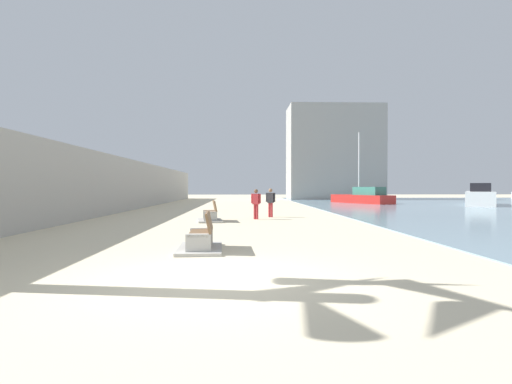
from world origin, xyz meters
TOP-DOWN VIEW (x-y plane):
  - ground_plane at (0.00, 18.00)m, footprint 120.00×120.00m
  - seawall at (-7.50, 18.00)m, footprint 0.80×64.00m
  - bench_near at (-0.51, 3.30)m, footprint 1.20×2.15m
  - bench_far at (-0.97, 12.05)m, footprint 1.34×2.22m
  - person_walking at (1.20, 13.19)m, footprint 0.48×0.31m
  - person_standing at (2.03, 14.58)m, footprint 0.50×0.29m
  - boat_mid_bay at (20.94, 27.27)m, footprint 5.66×7.59m
  - boat_far_left at (12.15, 31.93)m, footprint 4.79×7.15m
  - harbor_building at (12.49, 46.00)m, footprint 12.00×6.00m

SIDE VIEW (x-z plane):
  - ground_plane at x=0.00m, z-range 0.00..0.00m
  - bench_near at x=-0.51m, z-range -0.26..0.72m
  - bench_far at x=-0.97m, z-range -0.26..0.72m
  - boat_far_left at x=12.15m, z-range -2.81..4.09m
  - boat_mid_bay at x=20.94m, z-range -0.16..1.72m
  - person_walking at x=1.20m, z-range 0.11..1.61m
  - person_standing at x=2.03m, z-range 0.11..1.65m
  - seawall at x=-7.50m, z-range 0.00..3.51m
  - harbor_building at x=12.49m, z-range 0.00..12.07m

